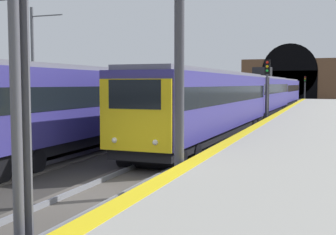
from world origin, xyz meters
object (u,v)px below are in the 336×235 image
(train_adjacent_platform, at_px, (203,94))
(overhead_signal_gantry, at_px, (42,19))
(train_main_approaching, at_px, (262,94))
(railway_signal_near, at_px, (16,81))
(railway_signal_mid, at_px, (267,86))
(railway_signal_far, at_px, (305,86))
(catenary_mast_near, at_px, (33,68))

(train_adjacent_platform, height_order, overhead_signal_gantry, overhead_signal_gantry)
(train_main_approaching, distance_m, overhead_signal_gantry, 30.71)
(railway_signal_near, bearing_deg, overhead_signal_gantry, -146.68)
(railway_signal_mid, distance_m, railway_signal_far, 51.91)
(train_adjacent_platform, bearing_deg, overhead_signal_gantry, -174.64)
(train_adjacent_platform, bearing_deg, railway_signal_mid, -133.22)
(railway_signal_near, xyz_separation_m, catenary_mast_near, (19.16, 14.28, 1.01))
(railway_signal_far, bearing_deg, train_main_approaching, -2.37)
(railway_signal_near, bearing_deg, catenary_mast_near, -143.29)
(train_main_approaching, xyz_separation_m, catenary_mast_near, (-17.70, 12.53, 2.04))
(railway_signal_mid, distance_m, overhead_signal_gantry, 21.40)
(railway_signal_far, relative_size, overhead_signal_gantry, 0.50)
(overhead_signal_gantry, bearing_deg, train_main_approaching, -4.60)
(railway_signal_near, distance_m, catenary_mast_near, 23.92)
(overhead_signal_gantry, bearing_deg, catenary_mast_near, 38.30)
(railway_signal_near, relative_size, overhead_signal_gantry, 0.60)
(railway_signal_near, distance_m, railway_signal_far, 79.17)
(train_adjacent_platform, bearing_deg, railway_signal_near, -168.57)
(train_adjacent_platform, relative_size, overhead_signal_gantry, 6.16)
(train_main_approaching, relative_size, railway_signal_far, 12.32)
(train_main_approaching, bearing_deg, railway_signal_mid, 11.41)
(railway_signal_near, distance_m, railway_signal_mid, 27.26)
(railway_signal_far, bearing_deg, railway_signal_mid, 0.00)
(catenary_mast_near, bearing_deg, railway_signal_far, -13.39)
(railway_signal_near, distance_m, overhead_signal_gantry, 7.90)
(train_adjacent_platform, distance_m, catenary_mast_near, 16.42)
(railway_signal_far, distance_m, catenary_mast_near, 61.71)
(train_adjacent_platform, distance_m, railway_signal_near, 34.23)
(railway_signal_mid, distance_m, catenary_mast_near, 16.47)
(catenary_mast_near, bearing_deg, train_main_approaching, -35.29)
(railway_signal_far, bearing_deg, overhead_signal_gantry, -3.31)
(railway_signal_mid, bearing_deg, catenary_mast_near, -60.43)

